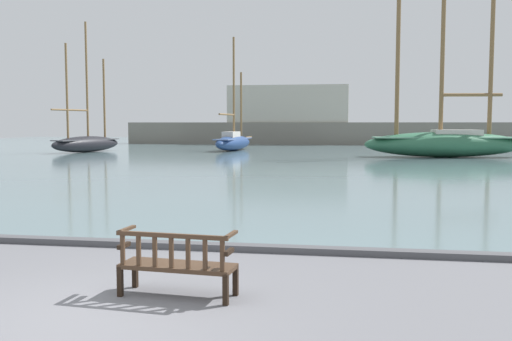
# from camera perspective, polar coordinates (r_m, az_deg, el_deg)

# --- Properties ---
(ground_plane) EXTENTS (160.00, 160.00, 0.00)m
(ground_plane) POSITION_cam_1_polar(r_m,az_deg,el_deg) (7.62, -16.06, -13.73)
(ground_plane) COLOR slate
(harbor_water) EXTENTS (100.00, 80.00, 0.08)m
(harbor_water) POSITION_cam_1_polar(r_m,az_deg,el_deg) (50.66, 5.87, 2.07)
(harbor_water) COLOR slate
(harbor_water) RESTS_ON ground
(quay_edge_kerb) EXTENTS (40.00, 0.30, 0.12)m
(quay_edge_kerb) POSITION_cam_1_polar(r_m,az_deg,el_deg) (11.07, -7.40, -7.44)
(quay_edge_kerb) COLOR #4C4C50
(quay_edge_kerb) RESTS_ON ground
(park_bench) EXTENTS (1.64, 0.66, 0.92)m
(park_bench) POSITION_cam_1_polar(r_m,az_deg,el_deg) (8.01, -7.93, -9.17)
(park_bench) COLOR black
(park_bench) RESTS_ON ground
(sailboat_outer_starboard) EXTENTS (2.55, 9.57, 9.54)m
(sailboat_outer_starboard) POSITION_cam_1_polar(r_m,az_deg,el_deg) (48.49, -2.29, 2.95)
(sailboat_outer_starboard) COLOR navy
(sailboat_outer_starboard) RESTS_ON harbor_water
(sailboat_nearest_port) EXTENTS (11.08, 4.03, 13.61)m
(sailboat_nearest_port) POSITION_cam_1_polar(r_m,az_deg,el_deg) (41.03, 18.35, 2.91)
(sailboat_nearest_port) COLOR #2D6647
(sailboat_nearest_port) RESTS_ON harbor_water
(sailboat_far_starboard) EXTENTS (3.65, 7.60, 10.32)m
(sailboat_far_starboard) POSITION_cam_1_polar(r_m,az_deg,el_deg) (47.68, -16.58, 2.77)
(sailboat_far_starboard) COLOR black
(sailboat_far_starboard) RESTS_ON harbor_water
(far_breakwater) EXTENTS (43.18, 2.40, 6.51)m
(far_breakwater) POSITION_cam_1_polar(r_m,az_deg,el_deg) (62.34, 5.57, 4.54)
(far_breakwater) COLOR slate
(far_breakwater) RESTS_ON ground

